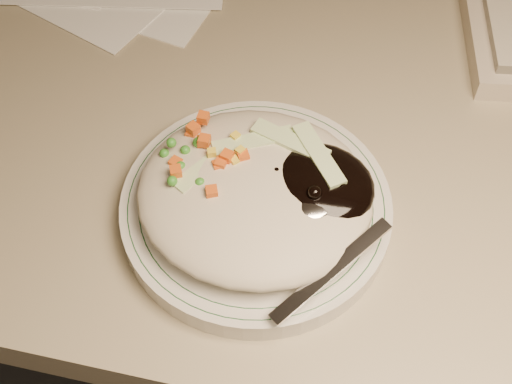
# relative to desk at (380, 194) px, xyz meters

# --- Properties ---
(desk) EXTENTS (1.40, 0.70, 0.74)m
(desk) POSITION_rel_desk_xyz_m (0.00, 0.00, 0.00)
(desk) COLOR gray
(desk) RESTS_ON ground
(plate) EXTENTS (0.23, 0.23, 0.02)m
(plate) POSITION_rel_desk_xyz_m (-0.11, -0.19, 0.21)
(plate) COLOR silver
(plate) RESTS_ON desk
(plate_rim) EXTENTS (0.22, 0.22, 0.00)m
(plate_rim) POSITION_rel_desk_xyz_m (-0.11, -0.19, 0.22)
(plate_rim) COLOR #144723
(plate_rim) RESTS_ON plate
(meal) EXTENTS (0.21, 0.19, 0.05)m
(meal) POSITION_rel_desk_xyz_m (-0.11, -0.19, 0.24)
(meal) COLOR beige
(meal) RESTS_ON plate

